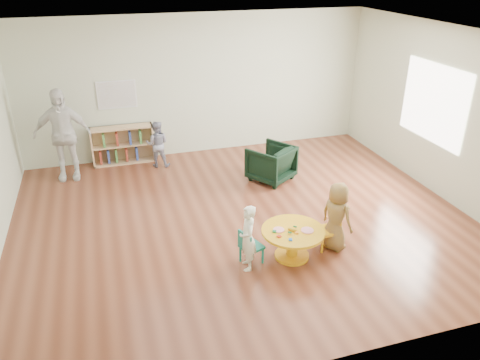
{
  "coord_description": "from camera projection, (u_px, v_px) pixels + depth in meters",
  "views": [
    {
      "loc": [
        -1.89,
        -6.11,
        3.76
      ],
      "look_at": [
        -0.13,
        -0.3,
        0.84
      ],
      "focal_mm": 35.0,
      "sensor_mm": 36.0,
      "label": 1
    }
  ],
  "objects": [
    {
      "name": "armchair",
      "position": [
        271.0,
        163.0,
        8.54
      ],
      "size": [
        0.99,
        1.0,
        0.66
      ],
      "primitive_type": "imported",
      "rotation": [
        0.0,
        0.0,
        3.74
      ],
      "color": "black",
      "rests_on": "ground"
    },
    {
      "name": "adult_caretaker",
      "position": [
        62.0,
        135.0,
        8.39
      ],
      "size": [
        1.03,
        0.5,
        1.7
      ],
      "primitive_type": "imported",
      "rotation": [
        0.0,
        0.0,
        -0.09
      ],
      "color": "white",
      "rests_on": "ground"
    },
    {
      "name": "child_left",
      "position": [
        248.0,
        238.0,
        6.05
      ],
      "size": [
        0.26,
        0.36,
        0.91
      ],
      "primitive_type": "imported",
      "rotation": [
        0.0,
        0.0,
        -1.71
      ],
      "color": "white",
      "rests_on": "ground"
    },
    {
      "name": "child_right",
      "position": [
        336.0,
        217.0,
        6.45
      ],
      "size": [
        0.5,
        0.58,
        1.01
      ],
      "primitive_type": "imported",
      "rotation": [
        0.0,
        0.0,
        2.0
      ],
      "color": "gold",
      "rests_on": "ground"
    },
    {
      "name": "alphabet_poster",
      "position": [
        117.0,
        95.0,
        8.96
      ],
      "size": [
        0.74,
        0.01,
        0.54
      ],
      "color": "white",
      "rests_on": "ground"
    },
    {
      "name": "bookshelf",
      "position": [
        122.0,
        145.0,
        9.27
      ],
      "size": [
        1.2,
        0.3,
        0.75
      ],
      "color": "tan",
      "rests_on": "ground"
    },
    {
      "name": "room",
      "position": [
        243.0,
        102.0,
        6.57
      ],
      "size": [
        7.1,
        7.0,
        2.8
      ],
      "color": "brown",
      "rests_on": "ground"
    },
    {
      "name": "kid_chair_left",
      "position": [
        249.0,
        246.0,
        6.21
      ],
      "size": [
        0.34,
        0.34,
        0.5
      ],
      "rotation": [
        0.0,
        0.0,
        -1.22
      ],
      "color": "#167A6A",
      "rests_on": "ground"
    },
    {
      "name": "toddler",
      "position": [
        157.0,
        144.0,
        9.06
      ],
      "size": [
        0.52,
        0.46,
        0.92
      ],
      "primitive_type": "imported",
      "rotation": [
        0.0,
        0.0,
        2.86
      ],
      "color": "#1C2147",
      "rests_on": "ground"
    },
    {
      "name": "activity_table",
      "position": [
        293.0,
        238.0,
        6.33
      ],
      "size": [
        0.86,
        0.86,
        0.47
      ],
      "rotation": [
        0.0,
        0.0,
        0.04
      ],
      "color": "gold",
      "rests_on": "ground"
    },
    {
      "name": "kid_chair_right",
      "position": [
        329.0,
        229.0,
        6.56
      ],
      "size": [
        0.29,
        0.29,
        0.54
      ],
      "rotation": [
        0.0,
        0.0,
        1.58
      ],
      "color": "gold",
      "rests_on": "ground"
    }
  ]
}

